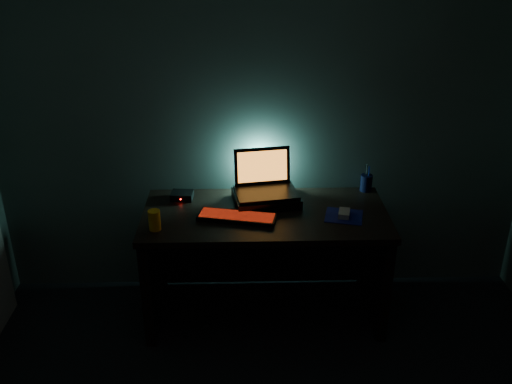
# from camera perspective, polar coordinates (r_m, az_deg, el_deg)

# --- Properties ---
(room) EXTENTS (3.50, 4.00, 2.50)m
(room) POSITION_cam_1_polar(r_m,az_deg,el_deg) (1.85, 3.18, -11.42)
(room) COLOR black
(room) RESTS_ON ground
(desk) EXTENTS (1.50, 0.70, 0.75)m
(desk) POSITION_cam_1_polar(r_m,az_deg,el_deg) (3.66, 0.86, -5.28)
(desk) COLOR black
(desk) RESTS_ON ground
(riser) EXTENTS (0.44, 0.36, 0.06)m
(riser) POSITION_cam_1_polar(r_m,az_deg,el_deg) (3.60, 1.02, -0.62)
(riser) COLOR black
(riser) RESTS_ON desk
(laptop) EXTENTS (0.42, 0.34, 0.26)m
(laptop) POSITION_cam_1_polar(r_m,az_deg,el_deg) (3.61, 0.86, 1.02)
(laptop) COLOR black
(laptop) RESTS_ON riser
(keyboard) EXTENTS (0.49, 0.24, 0.03)m
(keyboard) POSITION_cam_1_polar(r_m,az_deg,el_deg) (3.41, -1.92, -2.51)
(keyboard) COLOR black
(keyboard) RESTS_ON desk
(mousepad) EXTENTS (0.26, 0.25, 0.00)m
(mousepad) POSITION_cam_1_polar(r_m,az_deg,el_deg) (3.48, 8.78, -2.39)
(mousepad) COLOR navy
(mousepad) RESTS_ON desk
(mouse) EXTENTS (0.09, 0.12, 0.03)m
(mouse) POSITION_cam_1_polar(r_m,az_deg,el_deg) (3.47, 8.80, -2.13)
(mouse) COLOR gray
(mouse) RESTS_ON mousepad
(pen_cup) EXTENTS (0.09, 0.09, 0.11)m
(pen_cup) POSITION_cam_1_polar(r_m,az_deg,el_deg) (3.82, 10.96, 0.91)
(pen_cup) COLOR black
(pen_cup) RESTS_ON desk
(juice_glass) EXTENTS (0.09, 0.09, 0.12)m
(juice_glass) POSITION_cam_1_polar(r_m,az_deg,el_deg) (3.32, -10.12, -2.79)
(juice_glass) COLOR #FF9D0D
(juice_glass) RESTS_ON desk
(router) EXTENTS (0.15, 0.12, 0.05)m
(router) POSITION_cam_1_polar(r_m,az_deg,el_deg) (3.68, -7.40, -0.35)
(router) COLOR black
(router) RESTS_ON desk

